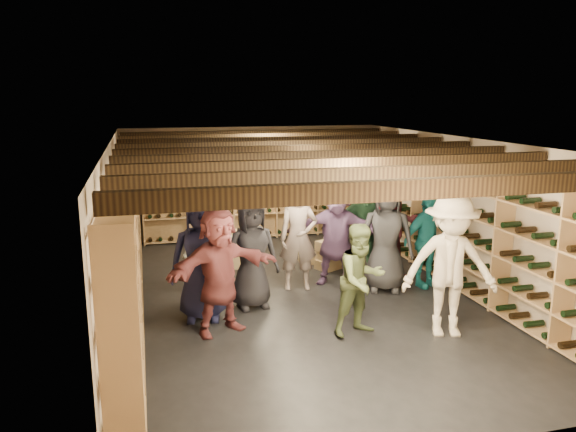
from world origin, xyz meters
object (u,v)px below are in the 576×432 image
Objects in this scene: person_12 at (386,237)px; person_3 at (450,266)px; person_5 at (219,270)px; person_9 at (213,242)px; person_2 at (361,280)px; person_6 at (201,258)px; person_8 at (396,226)px; person_10 at (363,230)px; crate_stack_left at (239,249)px; person_4 at (426,241)px; person_11 at (336,232)px; crate_stack_right at (331,254)px; person_7 at (298,238)px; person_0 at (252,254)px; crate_loose at (313,258)px.

person_3 is at bearing -66.84° from person_12.
person_5 reaches higher than person_9.
person_2 is 2.66m from person_9.
person_6 reaches higher than person_5.
person_8 is 1.14× the size of person_9.
person_9 is 2.55m from person_10.
person_10 is at bearing 29.46° from person_6.
person_10 reaches higher than crate_stack_left.
person_4 is 0.89× the size of person_11.
person_7 is (-0.87, -0.89, 0.59)m from crate_stack_right.
person_3 is at bearing -103.51° from person_8.
person_3 is at bearing -43.39° from person_0.
person_3 is at bearing -16.33° from person_6.
person_3 is 1.07× the size of person_6.
person_11 reaches higher than crate_stack_left.
person_6 is at bearing 136.53° from person_2.
person_6 is 1.04× the size of person_7.
person_5 is (-0.58, -0.78, 0.03)m from person_0.
person_8 is (3.33, 0.88, 0.06)m from person_6.
crate_stack_left is 1.68m from crate_stack_right.
person_8 is at bearing -19.92° from person_9.
person_7 is at bearing 138.65° from person_3.
person_7 is at bearing 35.83° from person_6.
person_4 is at bearing 25.60° from person_2.
person_0 is 0.93× the size of person_6.
person_5 is at bearing -126.95° from person_7.
person_6 is 1.05× the size of person_10.
person_6 is 1.07× the size of person_9.
person_5 reaches higher than person_7.
crate_stack_right is 0.36× the size of person_9.
person_8 is at bearing 3.17° from person_5.
person_5 is 1.02× the size of person_10.
person_5 is at bearing -134.87° from person_10.
person_2 is at bearing -103.46° from person_12.
person_0 is at bearing 161.12° from person_3.
person_5 is at bearing -104.73° from crate_stack_left.
person_7 is at bearing -134.48° from crate_stack_right.
person_9 reaches higher than crate_loose.
person_6 is (-2.28, -2.16, 0.79)m from crate_loose.
person_4 is 0.57m from person_8.
crate_stack_right is 3.22m from person_3.
person_8 is at bearing 70.45° from person_12.
person_6 is 0.94× the size of person_8.
person_7 is (1.63, 0.86, -0.03)m from person_6.
person_12 is at bearing -67.08° from person_10.
person_2 reaches higher than crate_loose.
person_12 is at bearing -8.46° from person_7.
crate_loose is 2.40m from person_9.
crate_loose is 2.54m from person_0.
person_3 reaches higher than person_2.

